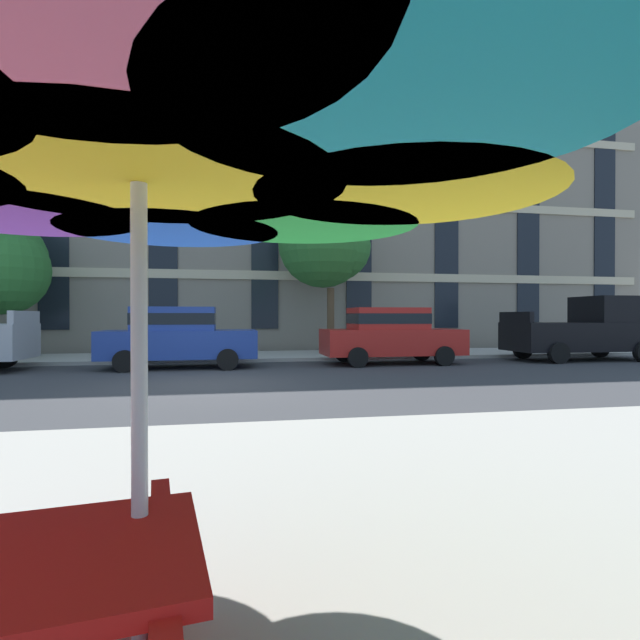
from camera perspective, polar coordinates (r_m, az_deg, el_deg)
The scene contains 8 objects.
ground_plane at distance 10.98m, azimuth -13.60°, elevation -7.47°, with size 120.00×120.00×0.00m, color #38383A.
sidewalk_far at distance 17.73m, azimuth -12.50°, elevation -4.26°, with size 56.00×3.60×0.12m, color #B2ADA3.
apartment_building at distance 27.10m, azimuth -11.98°, elevation 17.79°, with size 40.01×12.08×19.20m.
sedan_blue at distance 14.65m, azimuth -16.44°, elevation -1.77°, with size 4.40×1.98×1.78m.
sedan_red at distance 15.42m, azimuth 8.34°, elevation -1.65°, with size 4.40×1.98×1.78m.
pickup_black at distance 18.97m, azimuth 29.07°, elevation -1.08°, with size 5.10×2.12×2.20m.
street_tree_middle at distance 18.46m, azimuth 0.84°, elevation 8.98°, with size 3.51×3.42×6.02m.
patio_umbrella at distance 2.01m, azimuth -20.69°, elevation 20.20°, with size 3.29×3.29×2.44m.
Camera 1 is at (0.55, -10.86, 1.50)m, focal length 27.01 mm.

